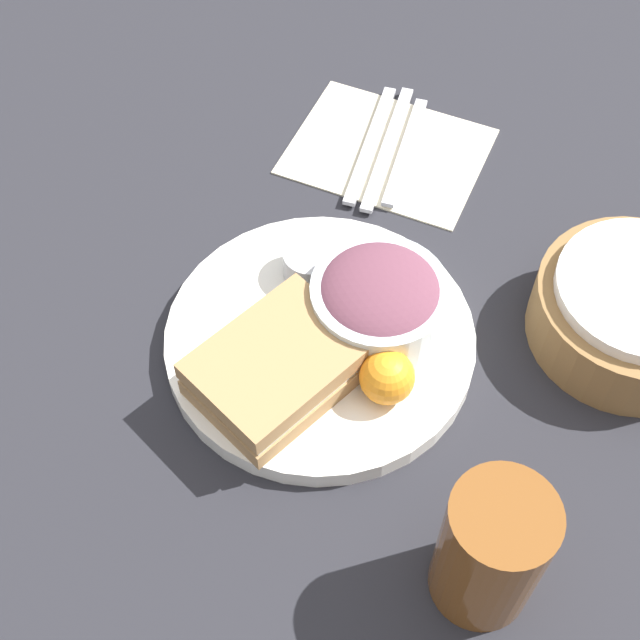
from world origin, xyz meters
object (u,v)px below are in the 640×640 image
object	(u,v)px
dressing_cup	(311,262)
drink_glass	(491,551)
knife	(388,147)
bread_basket	(633,310)
fork	(370,144)
spoon	(405,151)
sandwich	(278,368)
salad_bowl	(379,301)
plate	(320,340)

from	to	relation	value
dressing_cup	drink_glass	bearing A→B (deg)	48.09
dressing_cup	knife	xyz separation A→B (m)	(-0.19, 0.00, -0.03)
bread_basket	fork	bearing A→B (deg)	-113.15
spoon	knife	bearing A→B (deg)	90.00
sandwich	dressing_cup	xyz separation A→B (m)	(-0.11, -0.02, -0.01)
dressing_cup	fork	world-z (taller)	dressing_cup
salad_bowl	bread_basket	size ratio (longest dim) A/B	0.68
sandwich	bread_basket	bearing A→B (deg)	125.41
dressing_cup	salad_bowl	bearing A→B (deg)	70.27
fork	knife	xyz separation A→B (m)	(-0.00, 0.02, 0.00)
salad_bowl	spoon	distance (m)	0.23
sandwich	dressing_cup	world-z (taller)	sandwich
dressing_cup	plate	bearing A→B (deg)	30.56
plate	knife	size ratio (longest dim) A/B	1.47
dressing_cup	sandwich	bearing A→B (deg)	10.98
sandwich	bread_basket	xyz separation A→B (m)	(-0.17, 0.25, -0.01)
spoon	plate	bearing A→B (deg)	175.80
plate	bread_basket	xyz separation A→B (m)	(-0.12, 0.23, 0.02)
spoon	drink_glass	bearing A→B (deg)	-160.04
dressing_cup	knife	world-z (taller)	dressing_cup
plate	drink_glass	distance (m)	0.24
spoon	dressing_cup	bearing A→B (deg)	166.69
salad_bowl	knife	world-z (taller)	salad_bowl
sandwich	bread_basket	distance (m)	0.30
sandwich	fork	xyz separation A→B (m)	(-0.30, -0.04, -0.03)
salad_bowl	plate	bearing A→B (deg)	-52.47
sandwich	knife	xyz separation A→B (m)	(-0.30, -0.02, -0.03)
knife	drink_glass	bearing A→B (deg)	-157.85
drink_glass	salad_bowl	bearing A→B (deg)	-139.33
sandwich	salad_bowl	size ratio (longest dim) A/B	1.36
drink_glass	fork	xyz separation A→B (m)	(-0.38, -0.24, -0.06)
bread_basket	fork	xyz separation A→B (m)	(-0.12, -0.28, -0.03)
sandwich	drink_glass	xyz separation A→B (m)	(0.09, 0.20, 0.02)
dressing_cup	knife	size ratio (longest dim) A/B	0.28
salad_bowl	drink_glass	bearing A→B (deg)	40.67
fork	spoon	distance (m)	0.04
bread_basket	fork	distance (m)	0.31
dressing_cup	fork	distance (m)	0.19
knife	spoon	size ratio (longest dim) A/B	1.17
sandwich	salad_bowl	distance (m)	0.10
salad_bowl	knife	xyz separation A→B (m)	(-0.21, -0.07, -0.04)
drink_glass	knife	world-z (taller)	drink_glass
plate	spoon	bearing A→B (deg)	-176.60
drink_glass	bread_basket	bearing A→B (deg)	169.74
salad_bowl	knife	bearing A→B (deg)	-161.27
sandwich	spoon	distance (m)	0.30
salad_bowl	spoon	bearing A→B (deg)	-165.85
knife	dressing_cup	bearing A→B (deg)	172.09
bread_basket	knife	world-z (taller)	bread_basket
bread_basket	sandwich	bearing A→B (deg)	-54.59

